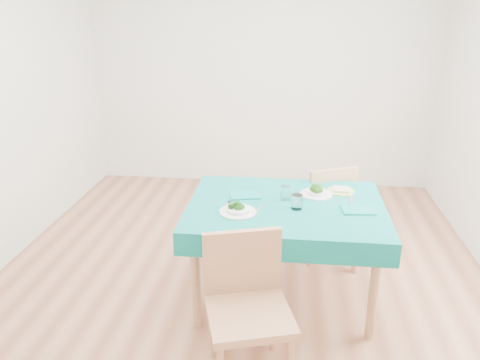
# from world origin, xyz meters

# --- Properties ---
(room_shell) EXTENTS (4.02, 4.52, 2.73)m
(room_shell) POSITION_xyz_m (0.00, 0.00, 1.35)
(room_shell) COLOR brown
(room_shell) RESTS_ON ground
(table) EXTENTS (1.37, 1.04, 0.76)m
(table) POSITION_xyz_m (0.35, -0.21, 0.38)
(table) COLOR #096A62
(table) RESTS_ON ground
(chair_near) EXTENTS (0.59, 0.62, 1.17)m
(chair_near) POSITION_xyz_m (0.17, -1.04, 0.58)
(chair_near) COLOR #A7744E
(chair_near) RESTS_ON ground
(chair_far) EXTENTS (0.56, 0.58, 1.04)m
(chair_far) POSITION_xyz_m (0.65, 0.50, 0.52)
(chair_far) COLOR #A7744E
(chair_far) RESTS_ON ground
(bowl_near) EXTENTS (0.25, 0.25, 0.08)m
(bowl_near) POSITION_xyz_m (0.03, -0.38, 0.80)
(bowl_near) COLOR white
(bowl_near) RESTS_ON table
(bowl_far) EXTENTS (0.24, 0.24, 0.07)m
(bowl_far) POSITION_xyz_m (0.57, -0.01, 0.79)
(bowl_far) COLOR white
(bowl_far) RESTS_ON table
(fork_near) EXTENTS (0.07, 0.18, 0.00)m
(fork_near) POSITION_xyz_m (-0.07, -0.29, 0.76)
(fork_near) COLOR silver
(fork_near) RESTS_ON table
(knife_near) EXTENTS (0.08, 0.23, 0.00)m
(knife_near) POSITION_xyz_m (0.16, -0.36, 0.76)
(knife_near) COLOR silver
(knife_near) RESTS_ON table
(fork_far) EXTENTS (0.07, 0.16, 0.00)m
(fork_far) POSITION_xyz_m (0.41, -0.10, 0.76)
(fork_far) COLOR silver
(fork_far) RESTS_ON table
(knife_far) EXTENTS (0.04, 0.22, 0.00)m
(knife_far) POSITION_xyz_m (0.81, -0.11, 0.76)
(knife_far) COLOR silver
(knife_far) RESTS_ON table
(napkin_near) EXTENTS (0.24, 0.19, 0.01)m
(napkin_near) POSITION_xyz_m (0.05, -0.09, 0.76)
(napkin_near) COLOR #0E766C
(napkin_near) RESTS_ON table
(napkin_far) EXTENTS (0.23, 0.17, 0.01)m
(napkin_far) POSITION_xyz_m (0.84, -0.27, 0.76)
(napkin_far) COLOR #0E766C
(napkin_far) RESTS_ON table
(tumbler_center) EXTENTS (0.08, 0.08, 0.10)m
(tumbler_center) POSITION_xyz_m (0.34, -0.11, 0.81)
(tumbler_center) COLOR white
(tumbler_center) RESTS_ON table
(tumbler_side) EXTENTS (0.08, 0.08, 0.10)m
(tumbler_side) POSITION_xyz_m (0.42, -0.27, 0.81)
(tumbler_side) COLOR white
(tumbler_side) RESTS_ON table
(side_plate) EXTENTS (0.20, 0.20, 0.01)m
(side_plate) POSITION_xyz_m (0.75, 0.08, 0.76)
(side_plate) COLOR #C5CF65
(side_plate) RESTS_ON table
(bread_slice) EXTENTS (0.11, 0.11, 0.02)m
(bread_slice) POSITION_xyz_m (0.75, 0.08, 0.78)
(bread_slice) COLOR beige
(bread_slice) RESTS_ON side_plate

